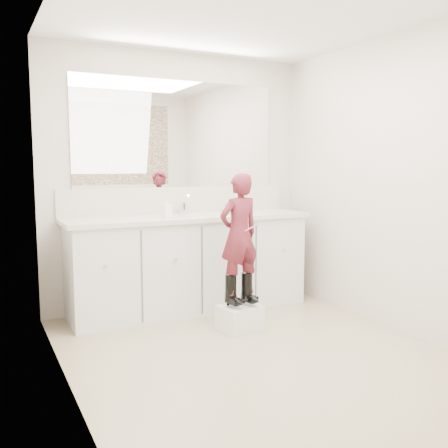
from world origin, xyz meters
TOP-DOWN VIEW (x-y plane):
  - floor at (0.00, 0.00)m, footprint 3.00×3.00m
  - ceiling at (0.00, 0.00)m, footprint 3.00×3.00m
  - wall_back at (0.00, 1.50)m, footprint 2.60×0.00m
  - wall_front at (0.00, -1.50)m, footprint 2.60×0.00m
  - wall_left at (-1.30, 0.00)m, footprint 0.00×3.00m
  - wall_right at (1.30, 0.00)m, footprint 0.00×3.00m
  - vanity_cabinet at (0.00, 1.23)m, footprint 2.20×0.55m
  - countertop at (0.00, 1.21)m, footprint 2.28×0.58m
  - backsplash at (0.00, 1.49)m, footprint 2.28×0.03m
  - mirror at (0.00, 1.49)m, footprint 2.00×0.02m
  - dot_panel at (0.00, -1.49)m, footprint 2.00×0.01m
  - faucet at (0.00, 1.38)m, footprint 0.08×0.08m
  - cup at (0.45, 1.29)m, footprint 0.14×0.14m
  - soap_bottle at (-0.25, 1.15)m, footprint 0.10×0.10m
  - step_stool at (0.14, 0.50)m, footprint 0.35×0.30m
  - boot_left at (0.06, 0.52)m, footprint 0.12×0.19m
  - boot_right at (0.21, 0.52)m, footprint 0.12×0.19m
  - toddler at (0.14, 0.52)m, footprint 0.38×0.28m
  - toothbrush at (0.21, 0.44)m, footprint 0.14×0.03m

SIDE VIEW (x-z plane):
  - floor at x=0.00m, z-range 0.00..0.00m
  - step_stool at x=0.14m, z-range 0.00..0.20m
  - boot_left at x=0.06m, z-range 0.20..0.47m
  - boot_right at x=0.21m, z-range 0.20..0.47m
  - vanity_cabinet at x=0.00m, z-range 0.00..0.85m
  - toddler at x=0.14m, z-range 0.30..1.29m
  - toothbrush at x=0.21m, z-range 0.82..0.88m
  - countertop at x=0.00m, z-range 0.85..0.89m
  - faucet at x=0.00m, z-range 0.89..0.99m
  - cup at x=0.45m, z-range 0.89..0.99m
  - soap_bottle at x=-0.25m, z-range 0.89..1.06m
  - backsplash at x=0.00m, z-range 0.89..1.14m
  - wall_back at x=0.00m, z-range -0.10..2.50m
  - wall_front at x=0.00m, z-range -0.10..2.50m
  - wall_left at x=-1.30m, z-range -0.30..2.70m
  - wall_right at x=1.30m, z-range -0.30..2.70m
  - mirror at x=0.00m, z-range 1.14..2.14m
  - dot_panel at x=0.00m, z-range 1.05..2.25m
  - ceiling at x=0.00m, z-range 2.40..2.40m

